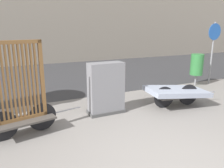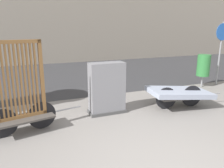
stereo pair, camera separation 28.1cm
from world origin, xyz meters
TOP-DOWN VIEW (x-y plane):
  - road_strip at (0.00, 7.91)m, footprint 56.00×7.40m
  - bike_cart_with_bedframe at (-1.98, 2.37)m, footprint 1.95×0.79m
  - bike_cart_with_mattress at (1.99, 2.37)m, footprint 2.19×1.15m
  - utility_cabinet at (0.02, 2.77)m, footprint 0.95×0.43m
  - trash_bin at (4.23, 3.86)m, footprint 0.46×0.46m
  - sign_post at (4.96, 3.85)m, footprint 0.61×0.06m

SIDE VIEW (x-z plane):
  - road_strip at x=0.00m, z-range 0.00..0.01m
  - bike_cart_with_mattress at x=1.99m, z-range 0.11..0.71m
  - utility_cabinet at x=0.02m, z-range -0.04..1.26m
  - bike_cart_with_bedframe at x=-1.98m, z-range -0.24..1.67m
  - trash_bin at x=4.23m, z-range 0.20..1.40m
  - sign_post at x=4.96m, z-range 0.39..2.74m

